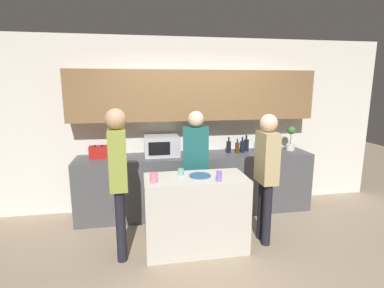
{
  "coord_description": "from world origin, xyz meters",
  "views": [
    {
      "loc": [
        -0.86,
        -2.99,
        1.99
      ],
      "look_at": [
        -0.21,
        0.59,
        1.26
      ],
      "focal_mm": 28.0,
      "sensor_mm": 36.0,
      "label": 1
    }
  ],
  "objects_px": {
    "potted_plant": "(291,138)",
    "cup_0": "(154,178)",
    "microwave": "(162,146)",
    "toaster": "(99,152)",
    "bottle_5": "(264,147)",
    "bottle_0": "(229,147)",
    "bottle_1": "(237,148)",
    "bottle_3": "(246,145)",
    "bottle_4": "(256,147)",
    "plate_on_island": "(200,176)",
    "person_right": "(118,171)",
    "cup_1": "(219,176)",
    "person_center": "(196,160)",
    "person_left": "(267,168)",
    "bottle_2": "(242,147)",
    "cup_2": "(181,172)"
  },
  "relations": [
    {
      "from": "bottle_0",
      "to": "cup_1",
      "type": "xyz_separation_m",
      "value": [
        -0.51,
        -1.3,
        -0.05
      ]
    },
    {
      "from": "bottle_0",
      "to": "bottle_2",
      "type": "distance_m",
      "value": 0.22
    },
    {
      "from": "potted_plant",
      "to": "bottle_0",
      "type": "xyz_separation_m",
      "value": [
        -1.05,
        0.01,
        -0.1
      ]
    },
    {
      "from": "microwave",
      "to": "cup_1",
      "type": "xyz_separation_m",
      "value": [
        0.55,
        -1.29,
        -0.11
      ]
    },
    {
      "from": "bottle_0",
      "to": "plate_on_island",
      "type": "relative_size",
      "value": 0.96
    },
    {
      "from": "cup_0",
      "to": "toaster",
      "type": "bearing_deg",
      "value": 121.18
    },
    {
      "from": "bottle_2",
      "to": "bottle_5",
      "type": "bearing_deg",
      "value": -16.31
    },
    {
      "from": "microwave",
      "to": "bottle_0",
      "type": "relative_size",
      "value": 2.07
    },
    {
      "from": "cup_0",
      "to": "cup_2",
      "type": "xyz_separation_m",
      "value": [
        0.34,
        0.23,
        -0.02
      ]
    },
    {
      "from": "potted_plant",
      "to": "bottle_3",
      "type": "height_order",
      "value": "potted_plant"
    },
    {
      "from": "microwave",
      "to": "cup_0",
      "type": "distance_m",
      "value": 1.23
    },
    {
      "from": "microwave",
      "to": "plate_on_island",
      "type": "bearing_deg",
      "value": -71.1
    },
    {
      "from": "toaster",
      "to": "cup_0",
      "type": "bearing_deg",
      "value": -58.82
    },
    {
      "from": "bottle_4",
      "to": "person_right",
      "type": "relative_size",
      "value": 0.13
    },
    {
      "from": "microwave",
      "to": "bottle_2",
      "type": "bearing_deg",
      "value": -0.58
    },
    {
      "from": "cup_0",
      "to": "cup_2",
      "type": "relative_size",
      "value": 1.45
    },
    {
      "from": "toaster",
      "to": "person_center",
      "type": "xyz_separation_m",
      "value": [
        1.34,
        -0.55,
        -0.04
      ]
    },
    {
      "from": "bottle_3",
      "to": "plate_on_island",
      "type": "bearing_deg",
      "value": -131.06
    },
    {
      "from": "cup_1",
      "to": "person_left",
      "type": "xyz_separation_m",
      "value": [
        0.65,
        0.19,
        0.01
      ]
    },
    {
      "from": "bottle_2",
      "to": "plate_on_island",
      "type": "xyz_separation_m",
      "value": [
        -0.9,
        -1.06,
        -0.1
      ]
    },
    {
      "from": "potted_plant",
      "to": "bottle_5",
      "type": "bearing_deg",
      "value": -168.02
    },
    {
      "from": "bottle_4",
      "to": "cup_2",
      "type": "height_order",
      "value": "bottle_4"
    },
    {
      "from": "toaster",
      "to": "bottle_0",
      "type": "xyz_separation_m",
      "value": [
        1.98,
        0.01,
        0.01
      ]
    },
    {
      "from": "bottle_5",
      "to": "person_left",
      "type": "height_order",
      "value": "person_left"
    },
    {
      "from": "toaster",
      "to": "cup_1",
      "type": "xyz_separation_m",
      "value": [
        1.47,
        -1.29,
        -0.05
      ]
    },
    {
      "from": "microwave",
      "to": "bottle_1",
      "type": "bearing_deg",
      "value": -2.38
    },
    {
      "from": "bottle_4",
      "to": "plate_on_island",
      "type": "relative_size",
      "value": 0.85
    },
    {
      "from": "bottle_5",
      "to": "cup_2",
      "type": "bearing_deg",
      "value": -148.7
    },
    {
      "from": "bottle_1",
      "to": "person_center",
      "type": "height_order",
      "value": "person_center"
    },
    {
      "from": "bottle_0",
      "to": "bottle_1",
      "type": "bearing_deg",
      "value": -25.15
    },
    {
      "from": "toaster",
      "to": "bottle_5",
      "type": "height_order",
      "value": "bottle_5"
    },
    {
      "from": "person_center",
      "to": "toaster",
      "type": "bearing_deg",
      "value": -11.11
    },
    {
      "from": "potted_plant",
      "to": "bottle_4",
      "type": "xyz_separation_m",
      "value": [
        -0.61,
        -0.05,
        -0.11
      ]
    },
    {
      "from": "person_left",
      "to": "person_center",
      "type": "bearing_deg",
      "value": 54.77
    },
    {
      "from": "bottle_0",
      "to": "bottle_2",
      "type": "bearing_deg",
      "value": -5.64
    },
    {
      "from": "microwave",
      "to": "bottle_4",
      "type": "bearing_deg",
      "value": -1.78
    },
    {
      "from": "microwave",
      "to": "potted_plant",
      "type": "relative_size",
      "value": 1.32
    },
    {
      "from": "bottle_1",
      "to": "person_center",
      "type": "distance_m",
      "value": 0.91
    },
    {
      "from": "bottle_1",
      "to": "cup_1",
      "type": "relative_size",
      "value": 2.0
    },
    {
      "from": "bottle_4",
      "to": "person_left",
      "type": "distance_m",
      "value": 1.1
    },
    {
      "from": "bottle_0",
      "to": "bottle_2",
      "type": "relative_size",
      "value": 1.01
    },
    {
      "from": "toaster",
      "to": "person_right",
      "type": "relative_size",
      "value": 0.15
    },
    {
      "from": "bottle_4",
      "to": "person_left",
      "type": "bearing_deg",
      "value": -105.5
    },
    {
      "from": "microwave",
      "to": "person_right",
      "type": "height_order",
      "value": "person_right"
    },
    {
      "from": "potted_plant",
      "to": "bottle_5",
      "type": "height_order",
      "value": "potted_plant"
    },
    {
      "from": "cup_0",
      "to": "person_left",
      "type": "xyz_separation_m",
      "value": [
        1.39,
        0.11,
        0.01
      ]
    },
    {
      "from": "potted_plant",
      "to": "cup_0",
      "type": "bearing_deg",
      "value": -152.08
    },
    {
      "from": "person_right",
      "to": "cup_0",
      "type": "bearing_deg",
      "value": 77.15
    },
    {
      "from": "bottle_1",
      "to": "bottle_4",
      "type": "bearing_deg",
      "value": 0.46
    },
    {
      "from": "cup_0",
      "to": "cup_1",
      "type": "bearing_deg",
      "value": -5.92
    }
  ]
}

